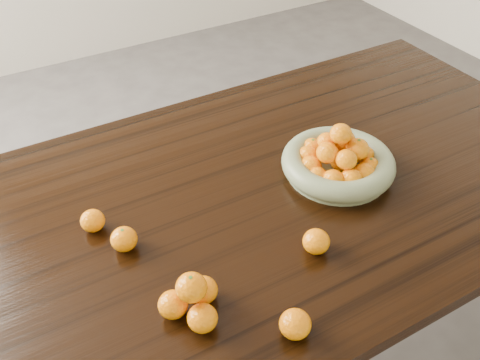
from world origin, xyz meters
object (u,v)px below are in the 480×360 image
dining_table (243,222)px  loose_orange_0 (124,239)px  orange_pyramid (192,300)px  fruit_bowl (338,161)px

dining_table → loose_orange_0: bearing=-177.0°
dining_table → orange_pyramid: size_ratio=15.41×
dining_table → fruit_bowl: size_ratio=6.67×
loose_orange_0 → dining_table: bearing=3.0°
fruit_bowl → orange_pyramid: fruit_bowl is taller
dining_table → orange_pyramid: (-0.27, -0.26, 0.13)m
loose_orange_0 → orange_pyramid: bearing=-76.8°
fruit_bowl → loose_orange_0: size_ratio=4.90×
dining_table → orange_pyramid: orange_pyramid is taller
fruit_bowl → loose_orange_0: bearing=177.9°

